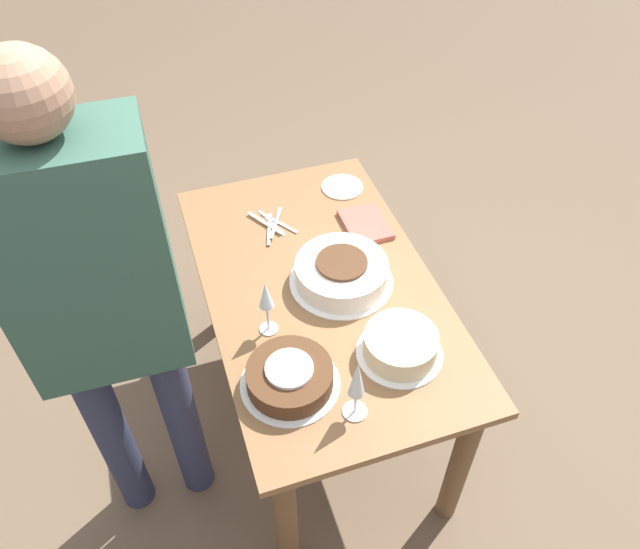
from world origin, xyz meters
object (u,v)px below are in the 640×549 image
cake_back_decorated (400,345)px  wine_glass_far (357,382)px  cake_center_white (341,272)px  cake_front_chocolate (290,377)px  wine_glass_near (266,298)px  person_cutting (100,301)px

cake_back_decorated → wine_glass_far: (0.14, -0.20, 0.10)m
cake_center_white → cake_front_chocolate: 0.43m
cake_front_chocolate → wine_glass_near: wine_glass_near is taller
cake_center_white → person_cutting: bearing=-78.3°
cake_center_white → wine_glass_near: bearing=-66.5°
cake_front_chocolate → wine_glass_near: 0.24m
person_cutting → wine_glass_near: bearing=5.0°
cake_back_decorated → wine_glass_near: size_ratio=1.26×
cake_back_decorated → wine_glass_far: 0.26m
cake_front_chocolate → cake_back_decorated: 0.34m
cake_center_white → person_cutting: 0.77m
wine_glass_far → person_cutting: 0.69m
cake_center_white → wine_glass_far: bearing=-15.4°
cake_front_chocolate → cake_center_white: bearing=140.7°
cake_center_white → person_cutting: person_cutting is taller
wine_glass_far → person_cutting: (-0.33, -0.58, 0.17)m
wine_glass_near → person_cutting: person_cutting is taller
cake_back_decorated → wine_glass_far: size_ratio=1.17×
cake_back_decorated → wine_glass_near: (-0.21, -0.34, 0.10)m
person_cutting → cake_front_chocolate: bearing=-21.8°
wine_glass_far → person_cutting: person_cutting is taller
cake_center_white → person_cutting: (0.15, -0.71, 0.27)m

